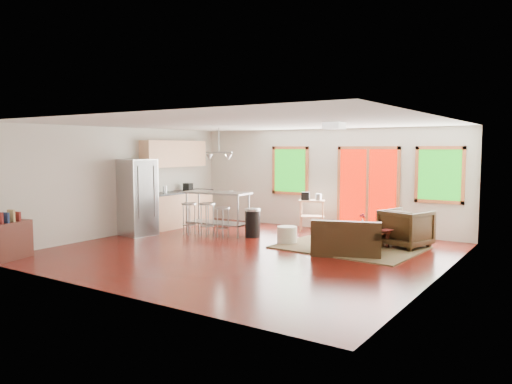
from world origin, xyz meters
The scene contains 29 objects.
floor centered at (0.00, 0.00, -0.01)m, with size 7.50×7.00×0.02m, color #3E0A06.
ceiling centered at (0.00, 0.00, 2.61)m, with size 7.50×7.00×0.02m, color silver.
back_wall centered at (0.00, 3.51, 1.30)m, with size 7.50×0.02×2.60m, color beige.
left_wall centered at (-3.76, 0.00, 1.30)m, with size 0.02×7.00×2.60m, color beige.
right_wall centered at (3.76, 0.00, 1.30)m, with size 0.02×7.00×2.60m, color beige.
front_wall centered at (0.00, -3.51, 1.30)m, with size 7.50×0.02×2.60m, color beige.
window_left centered at (-1.00, 3.46, 1.50)m, with size 1.10×0.05×1.30m.
french_doors centered at (1.20, 3.46, 1.10)m, with size 1.60×0.05×2.10m.
window_right centered at (2.90, 3.46, 1.50)m, with size 1.10×0.05×1.30m.
rug centered at (1.57, 1.51, 0.01)m, with size 2.81×2.16×0.03m, color #455F3D.
loveseat centered at (1.80, 0.81, 0.28)m, with size 1.51×1.16×0.71m.
coffee_table centered at (1.83, 1.80, 0.32)m, with size 1.04×0.78×0.37m.
armchair centered at (2.55, 2.19, 0.45)m, with size 0.88×0.82×0.90m, color black.
ottoman centered at (1.33, 2.12, 0.21)m, with size 0.62×0.62×0.41m, color black.
pouf centered at (0.23, 1.19, 0.19)m, with size 0.44×0.44×0.38m, color beige.
vase centered at (1.67, 1.95, 0.51)m, with size 0.20×0.21×0.29m.
book centered at (2.19, 1.76, 0.54)m, with size 0.21×0.03×0.28m, color maroon.
cabinets centered at (-3.49, 1.70, 0.93)m, with size 0.64×2.24×2.30m.
refrigerator centered at (-3.34, 0.15, 0.92)m, with size 0.83×0.81×1.84m.
island centered at (-1.82, 1.32, 0.71)m, with size 1.68×0.77×1.04m.
cup centered at (-1.65, 1.66, 1.01)m, with size 0.13×0.10×0.13m, color silver.
bar_stool_a centered at (-2.36, 0.90, 0.58)m, with size 0.43×0.43×0.77m.
bar_stool_b centered at (-1.83, 0.95, 0.60)m, with size 0.47×0.47×0.80m.
bar_stool_c centered at (-1.43, 1.03, 0.53)m, with size 0.39×0.39×0.72m.
trash_can centered at (-0.86, 1.44, 0.34)m, with size 0.44×0.44×0.68m.
kitchen_cart centered at (-0.12, 3.00, 0.68)m, with size 0.76×0.64×0.99m.
bookshelf centered at (-3.35, -3.07, 0.37)m, with size 0.48×0.86×0.95m.
ceiling_flush centered at (1.60, 0.60, 2.53)m, with size 0.35×0.35×0.12m, color white.
pendant_light centered at (-1.90, 1.50, 1.90)m, with size 0.80×0.18×0.79m.
Camera 1 is at (5.69, -8.24, 2.11)m, focal length 35.00 mm.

